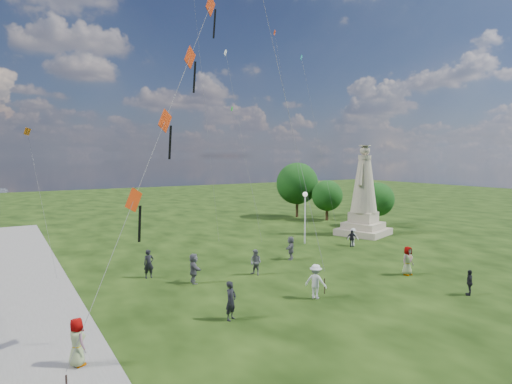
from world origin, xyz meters
TOP-DOWN VIEW (x-y plane):
  - waterfront at (-15.24, 8.99)m, footprint 200.00×200.00m
  - statue at (15.76, 15.08)m, footprint 5.56×5.56m
  - lamppost at (8.17, 14.69)m, footprint 0.43×0.43m
  - tree_row at (18.48, 25.39)m, footprint 7.63×15.02m
  - person_0 at (-5.84, 2.36)m, footprint 0.82×0.73m
  - person_1 at (-0.84, 8.31)m, footprint 0.80×0.96m
  - person_2 at (-0.40, 2.68)m, footprint 1.19×1.37m
  - person_3 at (7.28, -1.40)m, footprint 0.95×0.83m
  - person_4 at (7.69, 3.15)m, footprint 0.96×0.62m
  - person_5 at (-5.02, 8.75)m, footprint 1.03×1.83m
  - person_6 at (-7.02, 11.30)m, footprint 0.67×0.44m
  - person_8 at (11.26, 11.85)m, footprint 1.09×0.99m
  - person_9 at (10.79, 11.53)m, footprint 0.95×0.82m
  - person_10 at (-12.85, 1.17)m, footprint 0.80×1.00m
  - person_11 at (3.64, 10.57)m, footprint 1.65×1.65m
  - red_kite_train at (-6.92, 4.58)m, footprint 11.01×9.35m
  - small_kites at (4.94, 22.80)m, footprint 27.62×18.02m

SIDE VIEW (x-z plane):
  - waterfront at x=-15.24m, z-range -0.82..0.69m
  - person_9 at x=10.79m, z-range 0.00..1.45m
  - person_3 at x=7.28m, z-range 0.00..1.45m
  - person_8 at x=11.26m, z-range 0.00..1.52m
  - person_1 at x=-0.84m, z-range 0.00..1.69m
  - person_11 at x=3.64m, z-range 0.00..1.75m
  - person_10 at x=-12.85m, z-range 0.00..1.79m
  - person_6 at x=-7.02m, z-range 0.00..1.83m
  - person_5 at x=-5.02m, z-range 0.00..1.86m
  - person_0 at x=-5.84m, z-range 0.00..1.87m
  - person_2 at x=-0.40m, z-range 0.00..1.89m
  - person_4 at x=7.69m, z-range 0.00..1.90m
  - lamppost at x=8.17m, z-range 1.02..5.65m
  - statue at x=15.76m, z-range -1.08..7.77m
  - tree_row at x=18.48m, z-range 0.29..7.25m
  - red_kite_train at x=-6.92m, z-range 2.31..21.94m
  - small_kites at x=4.94m, z-range -1.02..31.46m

